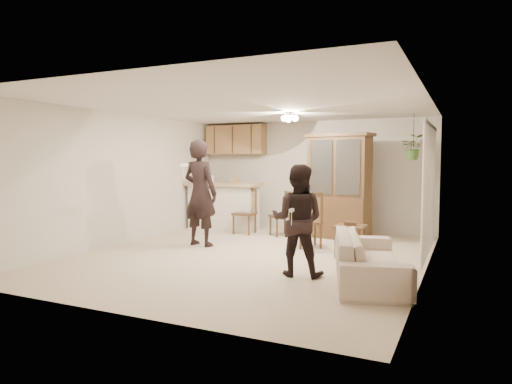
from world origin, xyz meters
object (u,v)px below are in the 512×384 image
at_px(sofa, 369,254).
at_px(adult, 200,198).
at_px(china_hutch, 339,187).
at_px(chair_bar, 245,221).
at_px(side_table, 350,241).
at_px(chair_hutch_right, 308,231).
at_px(child, 298,227).
at_px(chair_hutch_left, 281,223).

bearing_deg(sofa, adult, 54.04).
xyz_separation_m(china_hutch, chair_bar, (-2.01, -0.30, -0.78)).
bearing_deg(side_table, chair_hutch_right, 149.52).
distance_m(sofa, chair_hutch_right, 2.42).
height_order(adult, chair_hutch_right, adult).
height_order(child, side_table, child).
distance_m(sofa, chair_bar, 4.28).
bearing_deg(adult, chair_hutch_left, -111.43).
relative_size(china_hutch, chair_hutch_left, 2.27).
relative_size(adult, side_table, 3.06).
height_order(adult, side_table, adult).
bearing_deg(chair_hutch_left, adult, -76.41).
xyz_separation_m(sofa, china_hutch, (-1.22, 3.11, 0.69)).
relative_size(sofa, child, 1.39).
bearing_deg(chair_hutch_left, side_table, 3.72).
bearing_deg(side_table, chair_hutch_left, 140.46).
bearing_deg(chair_hutch_left, sofa, -6.92).
bearing_deg(child, chair_hutch_left, -71.18).
height_order(sofa, side_table, sofa).
distance_m(child, chair_hutch_right, 2.13).
height_order(child, chair_bar, child).
height_order(sofa, chair_bar, chair_bar).
height_order(sofa, chair_hutch_right, chair_hutch_right).
distance_m(adult, child, 2.75).
bearing_deg(child, chair_bar, -59.03).
bearing_deg(side_table, sofa, -67.27).
bearing_deg(adult, side_table, -168.35).
distance_m(chair_bar, chair_hutch_right, 1.97).
bearing_deg(child, sofa, -179.92).
relative_size(child, chair_hutch_right, 1.31).
bearing_deg(side_table, child, -104.46).
relative_size(adult, chair_hutch_right, 1.75).
xyz_separation_m(child, chair_hutch_right, (-0.52, 2.03, -0.38)).
xyz_separation_m(child, china_hutch, (-0.26, 3.22, 0.38)).
xyz_separation_m(sofa, chair_bar, (-3.23, 2.81, -0.09)).
height_order(chair_bar, chair_hutch_right, chair_hutch_right).
height_order(chair_hutch_left, chair_hutch_right, chair_hutch_right).
xyz_separation_m(side_table, chair_bar, (-2.66, 1.43, 0.00)).
bearing_deg(adult, chair_bar, -86.42).
height_order(child, chair_hutch_left, child).
bearing_deg(chair_bar, china_hutch, 6.28).
xyz_separation_m(sofa, side_table, (-0.58, 1.38, -0.09)).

